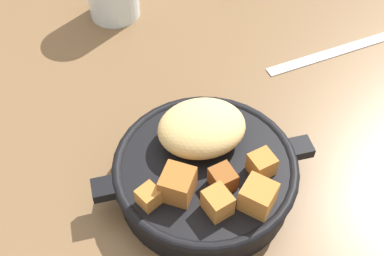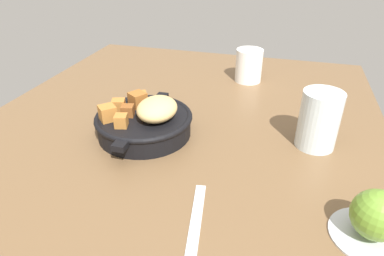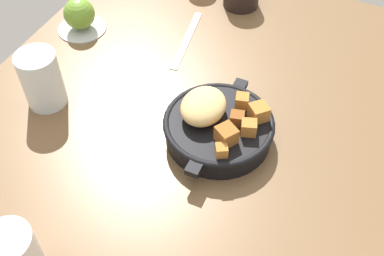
{
  "view_description": "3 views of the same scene",
  "coord_description": "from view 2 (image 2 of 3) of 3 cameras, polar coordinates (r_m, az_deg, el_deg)",
  "views": [
    {
      "loc": [
        -7.25,
        -34.35,
        46.36
      ],
      "look_at": [
        1.28,
        -0.73,
        4.7
      ],
      "focal_mm": 45.34,
      "sensor_mm": 36.0,
      "label": 1
    },
    {
      "loc": [
        57.96,
        20.54,
        36.82
      ],
      "look_at": [
        2.77,
        4.98,
        3.77
      ],
      "focal_mm": 31.8,
      "sensor_mm": 36.0,
      "label": 2
    },
    {
      "loc": [
        -50.81,
        -24.07,
        65.69
      ],
      "look_at": [
        -2.55,
        -2.25,
        5.23
      ],
      "focal_mm": 43.53,
      "sensor_mm": 36.0,
      "label": 3
    }
  ],
  "objects": [
    {
      "name": "ground_plane",
      "position": [
        0.72,
        -3.21,
        -1.82
      ],
      "size": [
        113.02,
        88.69,
        2.4
      ],
      "primitive_type": "cube",
      "color": "brown"
    },
    {
      "name": "cast_iron_skillet",
      "position": [
        0.71,
        -7.9,
        1.26
      ],
      "size": [
        24.29,
        20.05,
        8.67
      ],
      "color": "black",
      "rests_on": "ground_plane"
    },
    {
      "name": "saucer_plate",
      "position": [
        0.55,
        27.69,
        -15.62
      ],
      "size": [
        11.1,
        11.1,
        0.6
      ],
      "primitive_type": "cylinder",
      "color": "#B7BABF",
      "rests_on": "ground_plane"
    },
    {
      "name": "red_apple",
      "position": [
        0.53,
        28.67,
        -12.67
      ],
      "size": [
        7.01,
        7.01,
        7.01
      ],
      "primitive_type": "sphere",
      "color": "olive",
      "rests_on": "saucer_plate"
    },
    {
      "name": "butter_knife",
      "position": [
        0.5,
        0.34,
        -17.23
      ],
      "size": [
        20.94,
        4.83,
        0.36
      ],
      "primitive_type": "cube",
      "rotation": [
        0.0,
        0.0,
        0.16
      ],
      "color": "silver",
      "rests_on": "ground_plane"
    },
    {
      "name": "water_glass_tall",
      "position": [
        0.69,
        20.53,
        1.29
      ],
      "size": [
        7.66,
        7.66,
        11.47
      ],
      "primitive_type": "cylinder",
      "color": "silver",
      "rests_on": "ground_plane"
    },
    {
      "name": "white_creamer_pitcher",
      "position": [
        0.98,
        9.51,
        10.31
      ],
      "size": [
        7.38,
        7.38,
        9.08
      ],
      "primitive_type": "cylinder",
      "color": "white",
      "rests_on": "ground_plane"
    }
  ]
}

